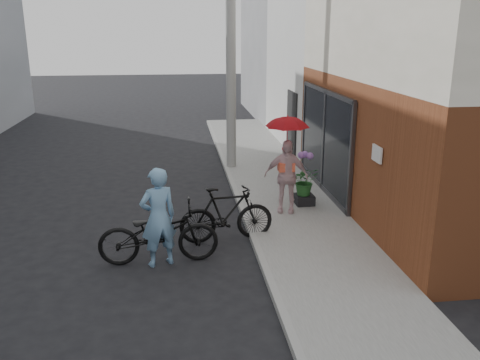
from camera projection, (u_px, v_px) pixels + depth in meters
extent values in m
plane|color=black|center=(208.00, 258.00, 9.28)|extent=(80.00, 80.00, 0.00)
cube|color=gray|center=(295.00, 213.00, 11.42)|extent=(2.20, 24.00, 0.12)
cube|color=#9E9E99|center=(244.00, 215.00, 11.28)|extent=(0.12, 24.00, 0.12)
cube|color=black|center=(325.00, 141.00, 12.60)|extent=(0.06, 3.80, 2.40)
cube|color=white|center=(377.00, 154.00, 9.33)|extent=(0.04, 0.40, 0.30)
cube|color=silver|center=(395.00, 45.00, 17.71)|extent=(8.00, 6.00, 7.00)
cube|color=gray|center=(334.00, 41.00, 24.37)|extent=(8.00, 8.00, 7.00)
cylinder|color=#9E9E99|center=(231.00, 49.00, 14.12)|extent=(0.28, 0.28, 7.00)
imported|color=#6F9EC5|center=(158.00, 217.00, 8.79)|extent=(0.76, 0.63, 1.78)
imported|color=black|center=(158.00, 233.00, 8.97)|extent=(2.13, 0.79, 1.11)
imported|color=black|center=(226.00, 214.00, 9.89)|extent=(1.90, 0.72, 1.12)
imported|color=beige|center=(286.00, 176.00, 11.11)|extent=(1.03, 0.65, 1.63)
imported|color=red|center=(287.00, 122.00, 10.76)|extent=(0.90, 0.90, 0.79)
cube|color=black|center=(304.00, 199.00, 11.77)|extent=(0.43, 0.43, 0.22)
imported|color=#266027|center=(305.00, 181.00, 11.64)|extent=(0.60, 0.52, 0.67)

